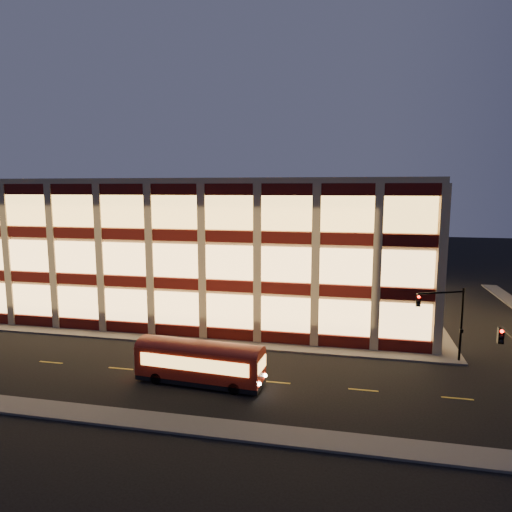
# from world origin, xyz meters

# --- Properties ---
(ground) EXTENTS (200.00, 200.00, 0.00)m
(ground) POSITION_xyz_m (0.00, 0.00, 0.00)
(ground) COLOR black
(ground) RESTS_ON ground
(sidewalk_office_south) EXTENTS (54.00, 2.00, 0.15)m
(sidewalk_office_south) POSITION_xyz_m (-3.00, 1.00, 0.07)
(sidewalk_office_south) COLOR #514F4C
(sidewalk_office_south) RESTS_ON ground
(sidewalk_office_east) EXTENTS (2.00, 30.00, 0.15)m
(sidewalk_office_east) POSITION_xyz_m (23.00, 17.00, 0.07)
(sidewalk_office_east) COLOR #514F4C
(sidewalk_office_east) RESTS_ON ground
(sidewalk_near) EXTENTS (100.00, 2.00, 0.15)m
(sidewalk_near) POSITION_xyz_m (0.00, -13.00, 0.07)
(sidewalk_near) COLOR #514F4C
(sidewalk_near) RESTS_ON ground
(office_building) EXTENTS (50.45, 30.45, 14.50)m
(office_building) POSITION_xyz_m (-2.91, 16.91, 7.25)
(office_building) COLOR tan
(office_building) RESTS_ON ground
(traffic_signal_far) EXTENTS (3.79, 1.87, 6.00)m
(traffic_signal_far) POSITION_xyz_m (22.21, 0.24, 4.11)
(traffic_signal_far) COLOR black
(traffic_signal_far) RESTS_ON ground
(trolley_bus) EXTENTS (9.17, 3.00, 3.06)m
(trolley_bus) POSITION_xyz_m (4.76, -7.19, 1.69)
(trolley_bus) COLOR #941608
(trolley_bus) RESTS_ON ground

